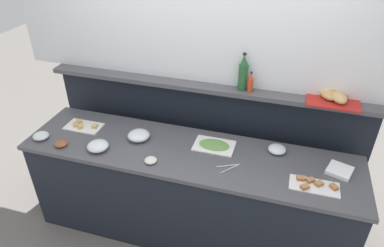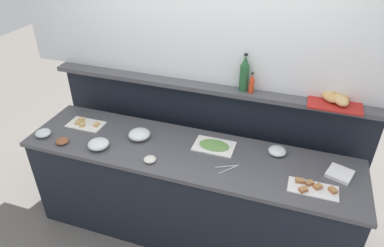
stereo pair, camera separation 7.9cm
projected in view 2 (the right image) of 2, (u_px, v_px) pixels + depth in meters
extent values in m
plane|color=slate|center=(207.00, 187.00, 3.77)|extent=(12.00, 12.00, 0.00)
cube|color=black|center=(188.00, 194.00, 3.05)|extent=(2.70, 0.65, 0.88)
cube|color=#4C4C51|center=(188.00, 153.00, 2.81)|extent=(2.74, 0.69, 0.03)
cube|color=black|center=(206.00, 144.00, 3.37)|extent=(2.88, 0.08, 1.26)
cube|color=#4C4C51|center=(206.00, 86.00, 2.98)|extent=(2.88, 0.22, 0.04)
cube|color=silver|center=(210.00, 4.00, 2.68)|extent=(3.48, 0.08, 1.30)
cube|color=white|center=(313.00, 189.00, 2.42)|extent=(0.34, 0.16, 0.01)
cube|color=#AD7A47|center=(299.00, 181.00, 2.48)|extent=(0.06, 0.05, 0.01)
cube|color=#B24738|center=(299.00, 181.00, 2.47)|extent=(0.06, 0.05, 0.01)
cube|color=#AD7A47|center=(300.00, 180.00, 2.47)|extent=(0.06, 0.05, 0.01)
cube|color=#AD7A47|center=(309.00, 184.00, 2.46)|extent=(0.07, 0.07, 0.01)
cube|color=#B24738|center=(309.00, 183.00, 2.45)|extent=(0.07, 0.07, 0.01)
cube|color=#AD7A47|center=(309.00, 182.00, 2.45)|extent=(0.07, 0.07, 0.01)
cube|color=#AD7A47|center=(318.00, 187.00, 2.42)|extent=(0.07, 0.07, 0.01)
cube|color=#B24738|center=(318.00, 187.00, 2.42)|extent=(0.07, 0.07, 0.01)
cube|color=#AD7A47|center=(318.00, 186.00, 2.41)|extent=(0.07, 0.07, 0.01)
cube|color=#AD7A47|center=(333.00, 191.00, 2.39)|extent=(0.07, 0.07, 0.01)
cube|color=#B24738|center=(333.00, 190.00, 2.39)|extent=(0.07, 0.07, 0.01)
cube|color=#AD7A47|center=(333.00, 189.00, 2.38)|extent=(0.07, 0.07, 0.01)
cube|color=#AD7A47|center=(303.00, 190.00, 2.40)|extent=(0.07, 0.07, 0.01)
cube|color=#B24738|center=(303.00, 190.00, 2.39)|extent=(0.07, 0.07, 0.01)
cube|color=#AD7A47|center=(303.00, 189.00, 2.39)|extent=(0.07, 0.07, 0.01)
cube|color=white|center=(86.00, 124.00, 3.13)|extent=(0.32, 0.19, 0.01)
cube|color=tan|center=(97.00, 125.00, 3.10)|extent=(0.04, 0.06, 0.01)
cube|color=#E5C666|center=(97.00, 124.00, 3.10)|extent=(0.04, 0.06, 0.01)
cube|color=tan|center=(96.00, 124.00, 3.10)|extent=(0.04, 0.06, 0.01)
cube|color=tan|center=(82.00, 120.00, 3.18)|extent=(0.07, 0.06, 0.01)
cube|color=#E5C666|center=(82.00, 120.00, 3.17)|extent=(0.07, 0.06, 0.01)
cube|color=tan|center=(81.00, 119.00, 3.17)|extent=(0.07, 0.06, 0.01)
cube|color=tan|center=(78.00, 123.00, 3.13)|extent=(0.06, 0.07, 0.01)
cube|color=#E5C666|center=(78.00, 122.00, 3.13)|extent=(0.06, 0.07, 0.01)
cube|color=tan|center=(78.00, 122.00, 3.13)|extent=(0.06, 0.07, 0.01)
cube|color=tan|center=(83.00, 125.00, 3.10)|extent=(0.06, 0.07, 0.01)
cube|color=#E5C666|center=(82.00, 125.00, 3.10)|extent=(0.06, 0.07, 0.01)
cube|color=tan|center=(82.00, 124.00, 3.09)|extent=(0.06, 0.07, 0.01)
cube|color=white|center=(214.00, 146.00, 2.85)|extent=(0.33, 0.22, 0.01)
ellipsoid|color=#66994C|center=(214.00, 145.00, 2.85)|extent=(0.25, 0.16, 0.01)
ellipsoid|color=silver|center=(277.00, 151.00, 2.76)|extent=(0.14, 0.14, 0.06)
ellipsoid|color=white|center=(277.00, 152.00, 2.76)|extent=(0.11, 0.11, 0.03)
ellipsoid|color=silver|center=(98.00, 144.00, 2.83)|extent=(0.17, 0.17, 0.07)
ellipsoid|color=#599959|center=(99.00, 145.00, 2.83)|extent=(0.14, 0.14, 0.04)
ellipsoid|color=silver|center=(43.00, 133.00, 2.98)|extent=(0.13, 0.13, 0.05)
ellipsoid|color=#599959|center=(43.00, 134.00, 2.98)|extent=(0.10, 0.10, 0.03)
ellipsoid|color=silver|center=(139.00, 134.00, 2.94)|extent=(0.19, 0.19, 0.07)
ellipsoid|color=white|center=(139.00, 136.00, 2.95)|extent=(0.15, 0.15, 0.04)
ellipsoid|color=brown|center=(62.00, 141.00, 2.89)|extent=(0.11, 0.11, 0.04)
ellipsoid|color=silver|center=(150.00, 159.00, 2.69)|extent=(0.10, 0.10, 0.03)
cylinder|color=#B7BABF|center=(229.00, 170.00, 2.60)|extent=(0.12, 0.15, 0.01)
cylinder|color=#B7BABF|center=(227.00, 167.00, 2.63)|extent=(0.17, 0.09, 0.01)
sphere|color=#B7BABF|center=(238.00, 166.00, 2.64)|extent=(0.01, 0.01, 0.01)
cube|color=white|center=(340.00, 174.00, 2.55)|extent=(0.22, 0.22, 0.03)
cylinder|color=#23562D|center=(244.00, 78.00, 2.82)|extent=(0.08, 0.08, 0.22)
cone|color=#23562D|center=(246.00, 61.00, 2.74)|extent=(0.06, 0.06, 0.08)
cylinder|color=black|center=(246.00, 55.00, 2.71)|extent=(0.03, 0.03, 0.02)
cylinder|color=red|center=(251.00, 86.00, 2.81)|extent=(0.04, 0.04, 0.12)
cone|color=red|center=(252.00, 77.00, 2.76)|extent=(0.04, 0.04, 0.04)
cylinder|color=black|center=(253.00, 73.00, 2.75)|extent=(0.02, 0.02, 0.02)
cube|color=#B2231E|center=(335.00, 104.00, 2.66)|extent=(0.40, 0.26, 0.02)
ellipsoid|color=tan|center=(329.00, 98.00, 2.67)|extent=(0.16, 0.17, 0.06)
ellipsoid|color=tan|center=(341.00, 101.00, 2.61)|extent=(0.15, 0.17, 0.07)
ellipsoid|color=tan|center=(329.00, 94.00, 2.71)|extent=(0.09, 0.14, 0.06)
ellipsoid|color=tan|center=(336.00, 97.00, 2.67)|extent=(0.16, 0.14, 0.06)
ellipsoid|color=#AD7A47|center=(334.00, 95.00, 2.70)|extent=(0.15, 0.17, 0.06)
ellipsoid|color=#B7844C|center=(344.00, 100.00, 2.64)|extent=(0.13, 0.15, 0.05)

